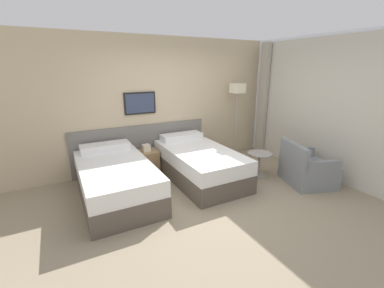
{
  "coord_description": "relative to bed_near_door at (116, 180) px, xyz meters",
  "views": [
    {
      "loc": [
        -2.08,
        -3.17,
        2.1
      ],
      "look_at": [
        0.02,
        0.79,
        0.75
      ],
      "focal_mm": 24.0,
      "sensor_mm": 36.0,
      "label": 1
    }
  ],
  "objects": [
    {
      "name": "floor_lamp",
      "position": [
        2.97,
        0.69,
        1.19
      ],
      "size": [
        0.27,
        0.27,
        1.75
      ],
      "color": "#9E9993",
      "rests_on": "ground_plane"
    },
    {
      "name": "bed_near_window",
      "position": [
        1.58,
        0.0,
        0.0
      ],
      "size": [
        1.1,
        2.04,
        0.73
      ],
      "color": "brown",
      "rests_on": "ground_plane"
    },
    {
      "name": "armchair",
      "position": [
        3.24,
        -1.13,
        -0.05
      ],
      "size": [
        0.98,
        1.03,
        0.79
      ],
      "rotation": [
        0.0,
        0.0,
        1.25
      ],
      "color": "gray",
      "rests_on": "ground_plane"
    },
    {
      "name": "wall_headboard",
      "position": [
        1.33,
        1.08,
        0.99
      ],
      "size": [
        10.0,
        0.1,
        2.7
      ],
      "color": "#C6B28E",
      "rests_on": "ground_plane"
    },
    {
      "name": "wall_window",
      "position": [
        3.86,
        -1.05,
        1.03
      ],
      "size": [
        0.21,
        4.42,
        2.7
      ],
      "color": "white",
      "rests_on": "ground_plane"
    },
    {
      "name": "side_table",
      "position": [
        2.69,
        -0.46,
        0.03
      ],
      "size": [
        0.48,
        0.48,
        0.48
      ],
      "color": "gray",
      "rests_on": "ground_plane"
    },
    {
      "name": "ground_plane",
      "position": [
        1.37,
        -0.87,
        -0.31
      ],
      "size": [
        16.0,
        16.0,
        0.0
      ],
      "primitive_type": "plane",
      "color": "gray"
    },
    {
      "name": "nightstand",
      "position": [
        0.79,
        0.77,
        -0.07
      ],
      "size": [
        0.43,
        0.4,
        0.6
      ],
      "color": "#9E7A51",
      "rests_on": "ground_plane"
    },
    {
      "name": "bed_near_door",
      "position": [
        0.0,
        0.0,
        0.0
      ],
      "size": [
        1.1,
        2.04,
        0.73
      ],
      "color": "brown",
      "rests_on": "ground_plane"
    }
  ]
}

